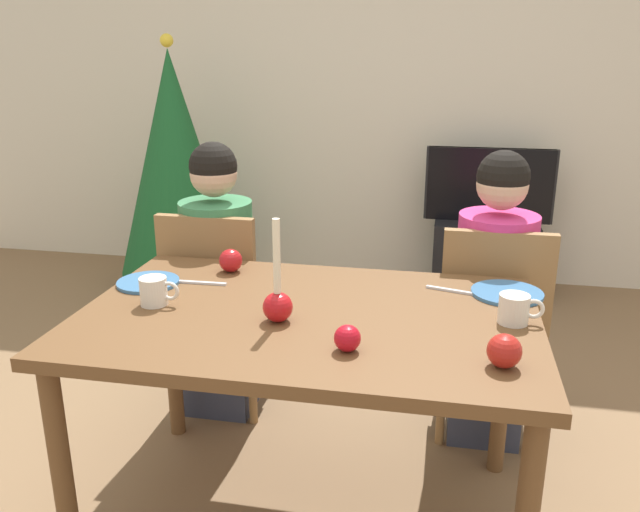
# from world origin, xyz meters

# --- Properties ---
(back_wall) EXTENTS (6.40, 0.10, 2.60)m
(back_wall) POSITION_xyz_m (0.00, 2.60, 1.30)
(back_wall) COLOR beige
(back_wall) RESTS_ON ground
(dining_table) EXTENTS (1.40, 0.90, 0.75)m
(dining_table) POSITION_xyz_m (0.00, 0.00, 0.67)
(dining_table) COLOR brown
(dining_table) RESTS_ON ground
(chair_left) EXTENTS (0.40, 0.40, 0.90)m
(chair_left) POSITION_xyz_m (-0.52, 0.61, 0.51)
(chair_left) COLOR olive
(chair_left) RESTS_ON ground
(chair_right) EXTENTS (0.40, 0.40, 0.90)m
(chair_right) POSITION_xyz_m (0.60, 0.61, 0.51)
(chair_right) COLOR olive
(chair_right) RESTS_ON ground
(person_left_child) EXTENTS (0.30, 0.30, 1.17)m
(person_left_child) POSITION_xyz_m (-0.52, 0.64, 0.57)
(person_left_child) COLOR #33384C
(person_left_child) RESTS_ON ground
(person_right_child) EXTENTS (0.30, 0.30, 1.17)m
(person_right_child) POSITION_xyz_m (0.60, 0.64, 0.57)
(person_right_child) COLOR #33384C
(person_right_child) RESTS_ON ground
(tv_stand) EXTENTS (0.64, 0.40, 0.48)m
(tv_stand) POSITION_xyz_m (0.66, 2.30, 0.24)
(tv_stand) COLOR black
(tv_stand) RESTS_ON ground
(tv) EXTENTS (0.79, 0.05, 0.46)m
(tv) POSITION_xyz_m (0.66, 2.30, 0.71)
(tv) COLOR black
(tv) RESTS_ON tv_stand
(christmas_tree) EXTENTS (0.76, 0.76, 1.61)m
(christmas_tree) POSITION_xyz_m (-1.27, 1.97, 0.83)
(christmas_tree) COLOR brown
(christmas_tree) RESTS_ON ground
(candle_centerpiece) EXTENTS (0.09, 0.09, 0.31)m
(candle_centerpiece) POSITION_xyz_m (-0.07, -0.08, 0.82)
(candle_centerpiece) COLOR red
(candle_centerpiece) RESTS_ON dining_table
(plate_left) EXTENTS (0.21, 0.21, 0.01)m
(plate_left) POSITION_xyz_m (-0.59, 0.14, 0.76)
(plate_left) COLOR teal
(plate_left) RESTS_ON dining_table
(plate_right) EXTENTS (0.23, 0.23, 0.01)m
(plate_right) POSITION_xyz_m (0.61, 0.28, 0.76)
(plate_right) COLOR teal
(plate_right) RESTS_ON dining_table
(mug_left) EXTENTS (0.13, 0.09, 0.09)m
(mug_left) POSITION_xyz_m (-0.49, -0.03, 0.80)
(mug_left) COLOR silver
(mug_left) RESTS_ON dining_table
(mug_right) EXTENTS (0.13, 0.09, 0.09)m
(mug_right) POSITION_xyz_m (0.61, 0.05, 0.79)
(mug_right) COLOR silver
(mug_right) RESTS_ON dining_table
(fork_left) EXTENTS (0.18, 0.02, 0.01)m
(fork_left) POSITION_xyz_m (-0.41, 0.18, 0.75)
(fork_left) COLOR silver
(fork_left) RESTS_ON dining_table
(fork_right) EXTENTS (0.18, 0.06, 0.01)m
(fork_right) POSITION_xyz_m (0.44, 0.27, 0.75)
(fork_right) COLOR silver
(fork_right) RESTS_ON dining_table
(apple_near_candle) EXTENTS (0.07, 0.07, 0.07)m
(apple_near_candle) POSITION_xyz_m (0.16, -0.23, 0.79)
(apple_near_candle) COLOR red
(apple_near_candle) RESTS_ON dining_table
(apple_by_left_plate) EXTENTS (0.08, 0.08, 0.08)m
(apple_by_left_plate) POSITION_xyz_m (-0.35, 0.32, 0.79)
(apple_by_left_plate) COLOR #AC161A
(apple_by_left_plate) RESTS_ON dining_table
(apple_by_right_mug) EXTENTS (0.09, 0.09, 0.09)m
(apple_by_right_mug) POSITION_xyz_m (0.56, -0.25, 0.79)
(apple_by_right_mug) COLOR #AB1E18
(apple_by_right_mug) RESTS_ON dining_table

